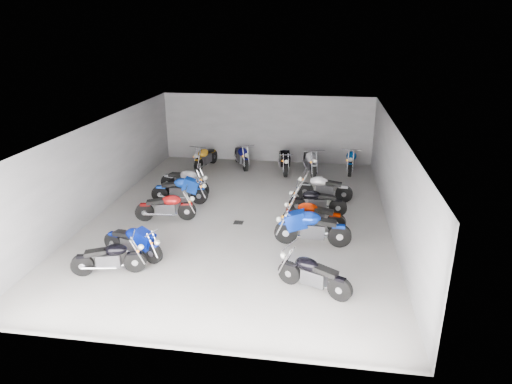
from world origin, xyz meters
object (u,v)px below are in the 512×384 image
Objects in this scene: motorcycle_right_e at (317,202)px; motorcycle_back_d at (284,160)px; motorcycle_right_d at (313,215)px; motorcycle_back_e at (310,162)px; motorcycle_left_d at (166,207)px; motorcycle_right_c at (312,228)px; motorcycle_left_a at (109,258)px; motorcycle_left_b at (133,242)px; motorcycle_back_b at (205,157)px; motorcycle_right_f at (324,188)px; motorcycle_left_f at (185,181)px; motorcycle_back_c at (242,156)px; drain_grate at (238,223)px; motorcycle_right_a at (313,274)px; motorcycle_left_e at (180,190)px; motorcycle_back_f at (351,160)px.

motorcycle_right_e is 0.92× the size of motorcycle_back_d.
motorcycle_back_e is at bearing 10.45° from motorcycle_right_d.
motorcycle_right_c is at bearing 65.30° from motorcycle_left_d.
motorcycle_left_a is 0.97m from motorcycle_left_b.
motorcycle_right_c reaches higher than motorcycle_right_d.
motorcycle_right_e is at bearing 115.93° from motorcycle_left_a.
motorcycle_right_f is at bearing 161.05° from motorcycle_back_b.
motorcycle_left_f is at bearing 104.77° from motorcycle_back_b.
motorcycle_back_c is at bearing 35.77° from motorcycle_right_d.
motorcycle_right_a reaches higher than drain_grate.
motorcycle_right_a is (5.07, -3.70, -0.01)m from motorcycle_left_d.
motorcycle_left_b is 0.97× the size of motorcycle_left_d.
motorcycle_left_e is (-2.47, 1.46, 0.51)m from drain_grate.
motorcycle_right_c is at bearing -173.37° from motorcycle_right_d.
motorcycle_back_f reaches higher than motorcycle_right_d.
motorcycle_back_c is at bearing 155.84° from motorcycle_left_d.
motorcycle_back_f is at bearing 155.80° from motorcycle_back_c.
motorcycle_left_a is at bearing 143.48° from motorcycle_right_f.
drain_grate is at bearing 112.23° from motorcycle_right_e.
motorcycle_back_b is at bearing 8.83° from motorcycle_back_f.
motorcycle_right_e is at bearing 3.55° from motorcycle_right_d.
motorcycle_left_e is 1.04× the size of motorcycle_right_d.
motorcycle_right_d is 1.00× the size of motorcycle_back_c.
motorcycle_left_d is 0.91× the size of motorcycle_back_f.
drain_grate is at bearing 56.13° from motorcycle_back_e.
motorcycle_right_e is at bearing 95.04° from motorcycle_left_f.
motorcycle_back_d is (3.77, 9.65, 0.07)m from motorcycle_left_a.
motorcycle_back_e is (-0.64, 3.25, 0.05)m from motorcycle_right_f.
motorcycle_left_e is 5.22m from motorcycle_right_d.
motorcycle_left_a is at bearing 49.33° from motorcycle_back_e.
motorcycle_back_e reaches higher than motorcycle_left_d.
motorcycle_left_d is at bearing 122.02° from motorcycle_right_f.
motorcycle_right_c is 1.02× the size of motorcycle_back_e.
motorcycle_back_c reaches higher than motorcycle_left_d.
motorcycle_left_e is 5.39m from motorcycle_right_f.
motorcycle_back_c is at bearing 44.52° from motorcycle_right_a.
motorcycle_left_a is 6.18m from motorcycle_left_f.
motorcycle_left_e is 5.06m from motorcycle_right_e.
motorcycle_back_b is (0.11, 9.76, 0.03)m from motorcycle_left_a.
motorcycle_right_c reaches higher than motorcycle_left_a.
motorcycle_back_f is (3.01, 0.48, -0.00)m from motorcycle_back_d.
motorcycle_right_f is at bearing -4.84° from motorcycle_right_c.
motorcycle_left_b is 9.83m from motorcycle_back_e.
motorcycle_left_f is 1.05× the size of motorcycle_right_e.
motorcycle_left_f is 5.31m from motorcycle_right_e.
motorcycle_left_d is at bearing -1.73° from motorcycle_left_e.
motorcycle_right_c is at bearing -27.11° from drain_grate.
motorcycle_left_f is 5.83m from motorcycle_back_e.
motorcycle_right_d is 1.25m from motorcycle_right_e.
motorcycle_back_e reaches higher than motorcycle_back_c.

